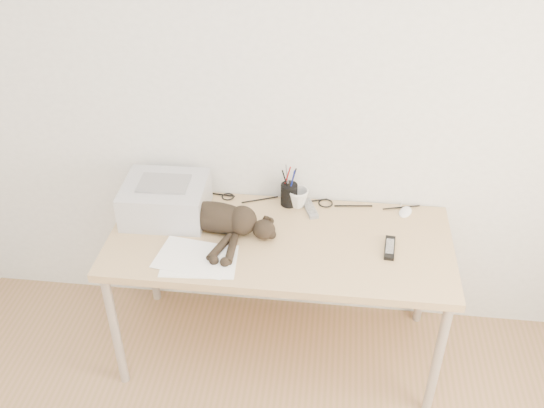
# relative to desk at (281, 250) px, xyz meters

# --- Properties ---
(wall_back) EXTENTS (3.50, 0.00, 3.50)m
(wall_back) POSITION_rel_desk_xyz_m (0.00, 0.27, 0.69)
(wall_back) COLOR white
(wall_back) RESTS_ON floor
(desk) EXTENTS (1.60, 0.70, 0.74)m
(desk) POSITION_rel_desk_xyz_m (0.00, 0.00, 0.00)
(desk) COLOR tan
(desk) RESTS_ON floor
(printer) EXTENTS (0.40, 0.35, 0.19)m
(printer) POSITION_rel_desk_xyz_m (-0.57, 0.04, 0.22)
(printer) COLOR #BCBBC1
(printer) RESTS_ON desk
(papers) EXTENTS (0.38, 0.29, 0.01)m
(papers) POSITION_rel_desk_xyz_m (-0.35, -0.28, 0.14)
(papers) COLOR white
(papers) RESTS_ON desk
(cat) EXTENTS (0.68, 0.36, 0.16)m
(cat) POSITION_rel_desk_xyz_m (-0.32, -0.06, 0.20)
(cat) COLOR black
(cat) RESTS_ON desk
(mug) EXTENTS (0.14, 0.14, 0.10)m
(mug) POSITION_rel_desk_xyz_m (0.06, 0.19, 0.18)
(mug) COLOR white
(mug) RESTS_ON desk
(pen_cup) EXTENTS (0.08, 0.08, 0.22)m
(pen_cup) POSITION_rel_desk_xyz_m (0.02, 0.20, 0.19)
(pen_cup) COLOR black
(pen_cup) RESTS_ON desk
(remote_grey) EXTENTS (0.10, 0.17, 0.02)m
(remote_grey) POSITION_rel_desk_xyz_m (0.12, 0.16, 0.14)
(remote_grey) COLOR gray
(remote_grey) RESTS_ON desk
(remote_black) EXTENTS (0.06, 0.17, 0.02)m
(remote_black) POSITION_rel_desk_xyz_m (0.51, -0.10, 0.14)
(remote_black) COLOR black
(remote_black) RESTS_ON desk
(mouse) EXTENTS (0.09, 0.11, 0.03)m
(mouse) POSITION_rel_desk_xyz_m (0.60, 0.19, 0.15)
(mouse) COLOR white
(mouse) RESTS_ON desk
(cable_tangle) EXTENTS (1.36, 0.08, 0.01)m
(cable_tangle) POSITION_rel_desk_xyz_m (0.00, 0.22, 0.14)
(cable_tangle) COLOR black
(cable_tangle) RESTS_ON desk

